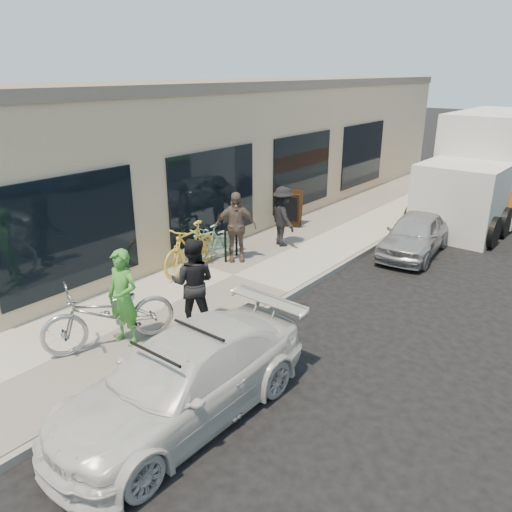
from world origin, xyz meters
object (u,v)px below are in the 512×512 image
Objects in this scene: bike_rack at (231,240)px; bystander_b at (235,227)px; sedan_silver at (415,234)px; woman_rider at (123,298)px; man_standing at (193,283)px; sedan_white at (183,380)px; cruiser_bike_a at (207,244)px; sandwich_board at (290,209)px; bystander_a at (283,216)px; cruiser_bike_c at (191,248)px; tandem_bike at (109,315)px; cruiser_bike_b at (217,241)px; moving_truck at (489,172)px.

bystander_b is at bearing -0.46° from bike_rack.
woman_rider reaches higher than sedan_silver.
sedan_white is at bearing 98.62° from man_standing.
sedan_white reaches higher than cruiser_bike_a.
man_standing reaches higher than sandwich_board.
man_standing reaches higher than bystander_a.
cruiser_bike_c is 2.85m from bystander_a.
bystander_b reaches higher than sedan_white.
woman_rider reaches higher than bystander_a.
man_standing is at bearing -41.78° from cruiser_bike_a.
bystander_b is at bearing 124.50° from sedan_white.
man_standing is at bearing 91.49° from tandem_bike.
man_standing is 3.34m from bystander_b.
cruiser_bike_c is (-1.90, 1.79, -0.26)m from man_standing.
bystander_b is at bearing -101.61° from sandwich_board.
cruiser_bike_b is (-3.56, -3.65, 0.05)m from sedan_silver.
sedan_white is (3.27, -4.75, -0.05)m from bike_rack.
tandem_bike is 4.47m from bystander_b.
sandwich_board is 7.41m from woman_rider.
bystander_b is (-0.98, 4.35, 0.27)m from tandem_bike.
moving_truck is (4.00, 5.33, 0.76)m from sandwich_board.
sedan_silver is 3.43m from bystander_a.
tandem_bike is (1.13, -4.35, 0.09)m from bike_rack.
cruiser_bike_c is (0.12, -0.65, 0.12)m from cruiser_bike_a.
bystander_a reaches higher than cruiser_bike_b.
tandem_bike is (-2.47, -12.79, -0.72)m from moving_truck.
bystander_a is at bearing -114.57° from moving_truck.
man_standing is at bearing 134.20° from bystander_a.
bystander_a is at bearing 39.59° from bystander_b.
sandwich_board is at bearing 85.10° from cruiser_bike_c.
moving_truck reaches higher than bystander_a.
bystander_b is (-3.11, 4.75, 0.41)m from sedan_white.
sedan_white is 8.26m from sedan_silver.
sedan_silver is at bearing 57.42° from cruiser_bike_a.
cruiser_bike_c is at bearing -70.23° from cruiser_bike_b.
sandwich_board is 0.26× the size of sedan_white.
cruiser_bike_b is (0.06, -3.24, -0.10)m from sandwich_board.
sandwich_board is 0.63× the size of woman_rider.
cruiser_bike_c reaches higher than bike_rack.
sedan_white is 2.59× the size of bystander_a.
cruiser_bike_c is at bearing 106.24° from bystander_a.
bystander_b is at bearing -111.65° from moving_truck.
bystander_a is at bearing -106.69° from man_standing.
sandwich_board is 3.65m from sedan_silver.
bike_rack is 0.43× the size of cruiser_bike_c.
cruiser_bike_b is (-0.34, -0.14, -0.06)m from bike_rack.
sedan_silver is at bearing 91.52° from sedan_white.
bike_rack is 0.49× the size of woman_rider.
cruiser_bike_c is at bearing -110.98° from moving_truck.
bystander_a is at bearing 90.24° from woman_rider.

